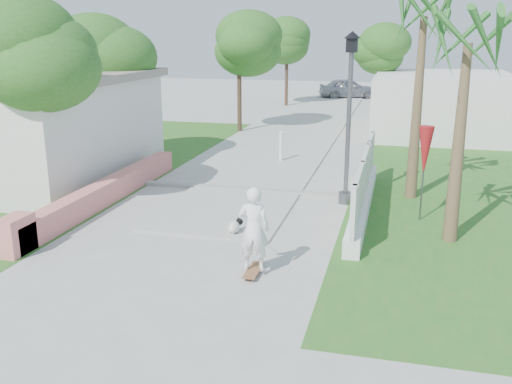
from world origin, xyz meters
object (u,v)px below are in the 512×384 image
(dog, at_px, (235,226))
(parked_car, at_px, (348,88))
(street_lamp, at_px, (349,113))
(patio_umbrella, at_px, (425,152))
(bollard, at_px, (281,146))
(skateboarder, at_px, (242,221))

(dog, relative_size, parked_car, 0.13)
(street_lamp, height_order, dog, street_lamp)
(patio_umbrella, height_order, dog, patio_umbrella)
(bollard, bearing_deg, parked_car, 89.00)
(street_lamp, distance_m, skateboarder, 4.87)
(street_lamp, bearing_deg, skateboarder, -111.63)
(bollard, relative_size, skateboarder, 0.42)
(bollard, distance_m, parked_car, 21.13)
(street_lamp, xyz_separation_m, parked_car, (-2.33, 25.63, -1.75))
(parked_car, bearing_deg, dog, 163.88)
(patio_umbrella, relative_size, parked_car, 0.58)
(street_lamp, height_order, skateboarder, street_lamp)
(bollard, height_order, patio_umbrella, patio_umbrella)
(patio_umbrella, xyz_separation_m, skateboarder, (-3.58, -3.25, -0.94))
(patio_umbrella, distance_m, dog, 4.81)
(bollard, xyz_separation_m, parked_car, (0.37, 21.13, 0.10))
(patio_umbrella, xyz_separation_m, parked_car, (-4.23, 26.63, -1.01))
(bollard, xyz_separation_m, skateboarder, (1.02, -8.75, 0.16))
(street_lamp, relative_size, patio_umbrella, 1.93)
(dog, distance_m, parked_car, 28.74)
(skateboarder, bearing_deg, patio_umbrella, -142.13)
(skateboarder, height_order, dog, skateboarder)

